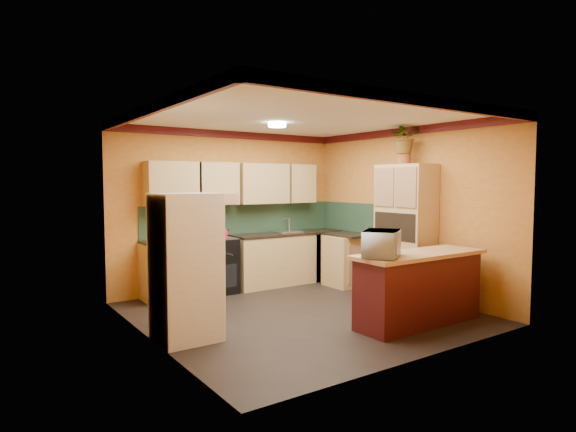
% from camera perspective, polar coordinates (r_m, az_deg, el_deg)
% --- Properties ---
extents(room_shell, '(4.24, 4.24, 2.72)m').
position_cam_1_polar(room_shell, '(6.84, 0.32, 6.23)').
color(room_shell, black).
rests_on(room_shell, ground).
extents(base_cabinets_back, '(3.65, 0.60, 0.88)m').
position_cam_1_polar(base_cabinets_back, '(8.34, -4.60, -5.56)').
color(base_cabinets_back, tan).
rests_on(base_cabinets_back, ground).
extents(countertop_back, '(3.65, 0.62, 0.04)m').
position_cam_1_polar(countertop_back, '(8.27, -4.62, -2.41)').
color(countertop_back, black).
rests_on(countertop_back, base_cabinets_back).
extents(stove, '(0.58, 0.58, 0.91)m').
position_cam_1_polar(stove, '(8.05, -8.48, -5.83)').
color(stove, black).
rests_on(stove, ground).
extents(kettle, '(0.20, 0.20, 0.18)m').
position_cam_1_polar(kettle, '(7.97, -7.72, -1.96)').
color(kettle, '#B00B28').
rests_on(kettle, stove).
extents(sink, '(0.48, 0.40, 0.03)m').
position_cam_1_polar(sink, '(8.68, -0.17, -1.87)').
color(sink, silver).
rests_on(sink, countertop_back).
extents(base_cabinets_right, '(0.60, 0.80, 0.88)m').
position_cam_1_polar(base_cabinets_right, '(8.63, 7.31, -5.25)').
color(base_cabinets_right, tan).
rests_on(base_cabinets_right, ground).
extents(countertop_right, '(0.62, 0.80, 0.04)m').
position_cam_1_polar(countertop_right, '(8.57, 7.34, -2.21)').
color(countertop_right, black).
rests_on(countertop_right, base_cabinets_right).
extents(fridge, '(0.68, 0.66, 1.70)m').
position_cam_1_polar(fridge, '(5.69, -12.05, -5.92)').
color(fridge, white).
rests_on(fridge, ground).
extents(pantry, '(0.48, 0.90, 2.10)m').
position_cam_1_polar(pantry, '(7.72, 13.72, -1.86)').
color(pantry, tan).
rests_on(pantry, ground).
extents(fern_pot, '(0.22, 0.22, 0.16)m').
position_cam_1_polar(fern_pot, '(7.72, 13.58, 6.54)').
color(fern_pot, brown).
rests_on(fern_pot, pantry).
extents(fern, '(0.50, 0.44, 0.53)m').
position_cam_1_polar(fern, '(7.74, 13.62, 9.10)').
color(fern, tan).
rests_on(fern, fern_pot).
extents(breakfast_bar, '(1.80, 0.55, 0.88)m').
position_cam_1_polar(breakfast_bar, '(6.47, 15.25, -8.49)').
color(breakfast_bar, '#501312').
rests_on(breakfast_bar, ground).
extents(bar_top, '(1.90, 0.65, 0.05)m').
position_cam_1_polar(bar_top, '(6.38, 15.32, -4.41)').
color(bar_top, tan).
rests_on(bar_top, breakfast_bar).
extents(microwave, '(0.70, 0.66, 0.32)m').
position_cam_1_polar(microwave, '(5.86, 11.05, -3.25)').
color(microwave, white).
rests_on(microwave, bar_top).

